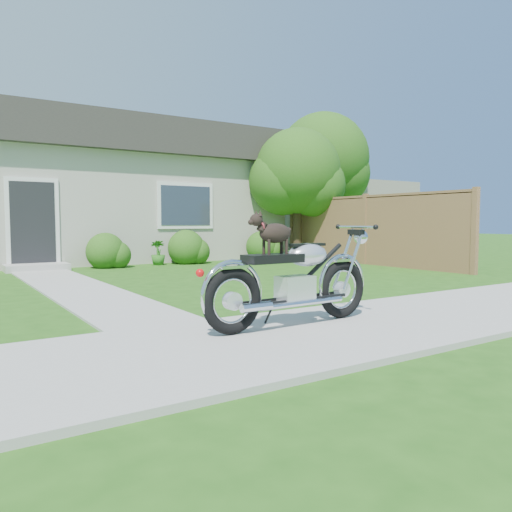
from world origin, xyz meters
The scene contains 10 objects.
ground centered at (0.00, 0.00, 0.00)m, with size 80.00×80.00×0.00m, color #235114.
sidewalk centered at (0.00, 0.00, 0.02)m, with size 24.00×2.20×0.04m, color #9E9B93.
walkway centered at (-1.50, 5.00, 0.01)m, with size 1.20×8.00×0.03m, color #9E9B93.
house centered at (0.00, 11.99, 2.16)m, with size 12.60×7.03×4.50m.
fence centered at (6.30, 5.75, 0.94)m, with size 0.12×6.62×1.90m.
tree_near centered at (5.97, 8.09, 2.55)m, with size 2.65×2.60×3.98m.
tree_far centered at (9.04, 10.47, 3.36)m, with size 3.41×3.41×5.23m.
shrub_row centered at (-0.26, 8.50, 0.41)m, with size 11.17×1.06×1.06m.
potted_plant_right centered at (1.49, 8.55, 0.33)m, with size 0.37×0.37×0.66m, color #2D6F1E.
motorcycle_with_dog centered at (-0.30, 0.30, 0.56)m, with size 2.22×0.60×1.20m.
Camera 1 is at (-3.55, -3.93, 1.16)m, focal length 35.00 mm.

